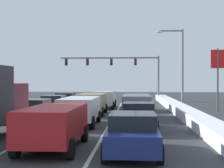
{
  "coord_description": "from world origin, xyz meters",
  "views": [
    {
      "loc": [
        3.22,
        -6.2,
        2.68
      ],
      "look_at": [
        0.78,
        30.93,
        2.35
      ],
      "focal_mm": 54.34,
      "sensor_mm": 36.0,
      "label": 1
    }
  ],
  "objects": [
    {
      "name": "suv_silver_center_lane_fourth",
      "position": [
        0.25,
        27.25,
        1.02
      ],
      "size": [
        2.16,
        4.9,
        1.67
      ],
      "color": "#B7BABF",
      "rests_on": "ground"
    },
    {
      "name": "snow_bank_left_shoulder",
      "position": [
        -7.0,
        20.77,
        0.31
      ],
      "size": [
        2.16,
        45.69,
        0.62
      ],
      "primitive_type": "cube",
      "color": "white",
      "rests_on": "ground"
    },
    {
      "name": "street_lamp_right_mid",
      "position": [
        7.51,
        27.0,
        4.65
      ],
      "size": [
        2.66,
        0.36,
        7.71
      ],
      "color": "gray",
      "rests_on": "ground"
    },
    {
      "name": "lane_stripe_between_right_lane_and_center_lane",
      "position": [
        1.7,
        20.77,
        0.0
      ],
      "size": [
        0.14,
        45.69,
        0.01
      ],
      "primitive_type": "cube",
      "color": "silver",
      "rests_on": "ground"
    },
    {
      "name": "sedan_navy_left_lane_third",
      "position": [
        -3.32,
        21.17,
        0.76
      ],
      "size": [
        2.0,
        4.5,
        1.51
      ],
      "color": "navy",
      "rests_on": "ground"
    },
    {
      "name": "ground_plane",
      "position": [
        0.0,
        16.61,
        0.0
      ],
      "size": [
        120.0,
        120.0,
        0.0
      ],
      "primitive_type": "plane",
      "color": "#333335"
    },
    {
      "name": "sedan_charcoal_right_lane_second",
      "position": [
        3.45,
        12.44,
        0.76
      ],
      "size": [
        2.0,
        4.5,
        1.51
      ],
      "color": "#38383D",
      "rests_on": "ground"
    },
    {
      "name": "traffic_light_gantry",
      "position": [
        1.31,
        41.52,
        4.89
      ],
      "size": [
        14.0,
        0.47,
        6.2
      ],
      "color": "slate",
      "rests_on": "ground"
    },
    {
      "name": "suv_tan_center_lane_third",
      "position": [
        -0.14,
        20.61,
        1.02
      ],
      "size": [
        2.16,
        4.9,
        1.67
      ],
      "color": "#937F60",
      "rests_on": "ground"
    },
    {
      "name": "suv_gray_right_lane_third",
      "position": [
        3.38,
        18.18,
        1.02
      ],
      "size": [
        2.16,
        4.9,
        1.67
      ],
      "color": "slate",
      "rests_on": "ground"
    },
    {
      "name": "snow_bank_right_shoulder",
      "position": [
        7.0,
        20.77,
        0.34
      ],
      "size": [
        1.29,
        45.69,
        0.68
      ],
      "primitive_type": "cube",
      "color": "white",
      "rests_on": "ground"
    },
    {
      "name": "suv_white_center_lane_second",
      "position": [
        -0.06,
        14.06,
        1.02
      ],
      "size": [
        2.16,
        4.9,
        1.67
      ],
      "color": "silver",
      "rests_on": "ground"
    },
    {
      "name": "sedan_navy_right_lane_nearest",
      "position": [
        3.16,
        6.21,
        0.76
      ],
      "size": [
        2.0,
        4.5,
        1.51
      ],
      "color": "navy",
      "rests_on": "ground"
    },
    {
      "name": "suv_red_center_lane_nearest",
      "position": [
        0.09,
        6.86,
        1.02
      ],
      "size": [
        2.16,
        4.9,
        1.67
      ],
      "color": "maroon",
      "rests_on": "ground"
    },
    {
      "name": "sedan_black_left_lane_second",
      "position": [
        -3.18,
        15.29,
        0.76
      ],
      "size": [
        2.0,
        4.5,
        1.51
      ],
      "color": "black",
      "rests_on": "ground"
    },
    {
      "name": "lane_stripe_between_center_lane_and_left_lane",
      "position": [
        -1.7,
        20.77,
        0.0
      ],
      "size": [
        0.14,
        45.69,
        0.01
      ],
      "primitive_type": "cube",
      "color": "silver",
      "rests_on": "ground"
    },
    {
      "name": "sedan_charcoal_left_lane_fourth",
      "position": [
        -3.59,
        27.18,
        0.76
      ],
      "size": [
        2.0,
        4.5,
        1.51
      ],
      "color": "#38383D",
      "rests_on": "ground"
    },
    {
      "name": "sedan_green_right_lane_fourth",
      "position": [
        3.59,
        24.47,
        0.76
      ],
      "size": [
        2.0,
        4.5,
        1.51
      ],
      "color": "#1E5633",
      "rests_on": "ground"
    }
  ]
}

